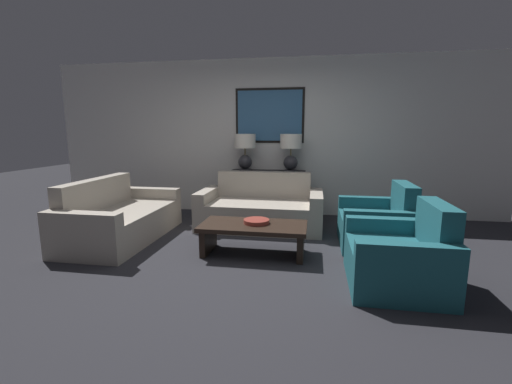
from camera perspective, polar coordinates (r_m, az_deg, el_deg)
ground_plane at (r=3.88m, az=-2.61°, el=-11.73°), size 20.00×20.00×0.00m
back_wall at (r=6.03m, az=2.32°, el=9.06°), size 7.84×0.12×2.65m
console_table at (r=5.85m, az=1.91°, el=-0.24°), size 1.26×0.39×0.78m
table_lamp_left at (r=5.83m, az=-1.84°, el=7.32°), size 0.36×0.36×0.62m
table_lamp_right at (r=5.73m, az=5.82°, el=7.22°), size 0.36×0.36×0.62m
couch_by_back_wall at (r=5.18m, az=0.82°, el=-2.94°), size 1.82×0.92×0.81m
couch_by_side at (r=4.98m, az=-21.77°, el=-4.23°), size 0.92×1.82×0.81m
coffee_table at (r=4.06m, az=-0.42°, el=-6.62°), size 1.24×0.61×0.37m
decorative_bowl at (r=4.06m, az=0.07°, el=-4.90°), size 0.30×0.30×0.05m
armchair_near_back_wall at (r=4.64m, az=19.68°, el=-5.15°), size 0.85×0.99×0.81m
armchair_near_camera at (r=3.54m, az=22.90°, el=-10.08°), size 0.85×0.99×0.81m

